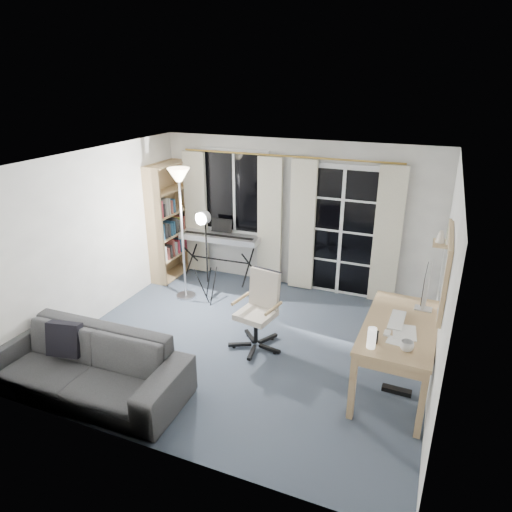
{
  "coord_description": "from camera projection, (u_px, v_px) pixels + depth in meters",
  "views": [
    {
      "loc": [
        2.06,
        -4.72,
        3.28
      ],
      "look_at": [
        -0.01,
        0.35,
        1.11
      ],
      "focal_mm": 32.0,
      "sensor_mm": 36.0,
      "label": 1
    }
  ],
  "objects": [
    {
      "name": "bookshelf",
      "position": [
        168.0,
        224.0,
        7.73
      ],
      "size": [
        0.32,
        0.92,
        1.97
      ],
      "rotation": [
        0.0,
        0.0,
        -0.01
      ],
      "color": "#A97D59",
      "rests_on": "floor"
    },
    {
      "name": "desk",
      "position": [
        400.0,
        332.0,
        4.92
      ],
      "size": [
        0.79,
        1.52,
        0.8
      ],
      "rotation": [
        0.0,
        0.0,
        -0.03
      ],
      "color": "#A18453",
      "rests_on": "floor"
    },
    {
      "name": "monitor",
      "position": [
        426.0,
        285.0,
        5.09
      ],
      "size": [
        0.2,
        0.58,
        0.5
      ],
      "rotation": [
        0.0,
        0.0,
        -0.03
      ],
      "color": "silver",
      "rests_on": "desk"
    },
    {
      "name": "sofa",
      "position": [
        82.0,
        356.0,
        4.94
      ],
      "size": [
        2.31,
        0.73,
        0.9
      ],
      "rotation": [
        0.0,
        0.0,
        0.03
      ],
      "color": "#2C2C2E",
      "rests_on": "floor"
    },
    {
      "name": "curtains",
      "position": [
        285.0,
        223.0,
        7.25
      ],
      "size": [
        3.6,
        0.07,
        2.13
      ],
      "color": "gold",
      "rests_on": "floor"
    },
    {
      "name": "desk_clutter",
      "position": [
        389.0,
        348.0,
        4.77
      ],
      "size": [
        0.49,
        0.91,
        1.01
      ],
      "rotation": [
        0.0,
        0.0,
        -0.03
      ],
      "color": "white",
      "rests_on": "desk"
    },
    {
      "name": "torchiere_lamp",
      "position": [
        180.0,
        195.0,
        6.67
      ],
      "size": [
        0.34,
        0.34,
        2.05
      ],
      "rotation": [
        0.0,
        0.0,
        0.04
      ],
      "color": "#B2B2B7",
      "rests_on": "floor"
    },
    {
      "name": "wall_mirror",
      "position": [
        445.0,
        271.0,
        4.34
      ],
      "size": [
        0.04,
        0.94,
        0.74
      ],
      "color": "#A97D59",
      "rests_on": "floor"
    },
    {
      "name": "window",
      "position": [
        235.0,
        192.0,
        7.51
      ],
      "size": [
        1.2,
        0.08,
        1.4
      ],
      "color": "white",
      "rests_on": "floor"
    },
    {
      "name": "floor",
      "position": [
        247.0,
        344.0,
        6.0
      ],
      "size": [
        4.5,
        4.0,
        0.02
      ],
      "primitive_type": "cube",
      "color": "#333A4B",
      "rests_on": "ground"
    },
    {
      "name": "french_door",
      "position": [
        341.0,
        232.0,
        7.05
      ],
      "size": [
        1.32,
        0.09,
        2.11
      ],
      "color": "white",
      "rests_on": "floor"
    },
    {
      "name": "keyboard_piano",
      "position": [
        220.0,
        238.0,
        7.6
      ],
      "size": [
        1.38,
        0.7,
        0.99
      ],
      "rotation": [
        0.0,
        0.0,
        0.04
      ],
      "color": "black",
      "rests_on": "floor"
    },
    {
      "name": "framed_print",
      "position": [
        448.0,
        237.0,
        5.09
      ],
      "size": [
        0.03,
        0.42,
        0.32
      ],
      "color": "#A97D59",
      "rests_on": "floor"
    },
    {
      "name": "studio_light",
      "position": [
        204.0,
        229.0,
        6.64
      ],
      "size": [
        0.29,
        0.3,
        1.5
      ],
      "rotation": [
        0.0,
        0.0,
        -0.12
      ],
      "color": "black",
      "rests_on": "floor"
    },
    {
      "name": "wall_shelf",
      "position": [
        440.0,
        239.0,
        5.62
      ],
      "size": [
        0.16,
        0.3,
        0.18
      ],
      "color": "#A97D59",
      "rests_on": "floor"
    },
    {
      "name": "office_chair",
      "position": [
        261.0,
        303.0,
        5.8
      ],
      "size": [
        0.69,
        0.69,
        1.0
      ],
      "rotation": [
        0.0,
        0.0,
        -0.18
      ],
      "color": "black",
      "rests_on": "floor"
    },
    {
      "name": "mug",
      "position": [
        407.0,
        345.0,
        4.4
      ],
      "size": [
        0.13,
        0.11,
        0.13
      ],
      "primitive_type": "imported",
      "rotation": [
        0.0,
        0.0,
        -0.03
      ],
      "color": "silver",
      "rests_on": "desk"
    }
  ]
}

